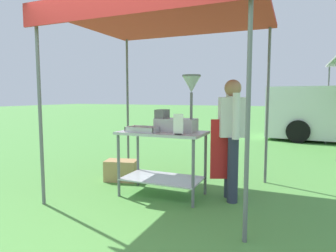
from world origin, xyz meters
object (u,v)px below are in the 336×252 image
at_px(stall_canopy, 165,22).
at_px(vendor, 231,133).
at_px(donut_cart, 162,150).
at_px(menu_sign, 178,126).
at_px(donut_fryer, 179,112).
at_px(supply_crate, 121,170).
at_px(donut_tray, 143,130).

distance_m(stall_canopy, vendor, 1.76).
relative_size(donut_cart, menu_sign, 4.46).
distance_m(donut_fryer, supply_crate, 1.56).
bearing_deg(vendor, menu_sign, -143.00).
bearing_deg(donut_tray, donut_fryer, 25.17).
height_order(stall_canopy, vendor, stall_canopy).
xyz_separation_m(menu_sign, vendor, (0.58, 0.44, -0.12)).
distance_m(stall_canopy, donut_fryer, 1.25).
height_order(donut_cart, donut_fryer, donut_fryer).
height_order(stall_canopy, menu_sign, stall_canopy).
bearing_deg(supply_crate, donut_cart, -23.54).
distance_m(stall_canopy, donut_cart, 1.75).
bearing_deg(donut_cart, stall_canopy, 90.00).
bearing_deg(donut_cart, menu_sign, -36.46).
xyz_separation_m(donut_cart, donut_tray, (-0.23, -0.14, 0.28)).
height_order(donut_cart, menu_sign, menu_sign).
xyz_separation_m(stall_canopy, donut_tray, (-0.23, -0.24, -1.47)).
relative_size(stall_canopy, donut_fryer, 3.58).
height_order(donut_tray, menu_sign, menu_sign).
bearing_deg(menu_sign, vendor, 37.00).
distance_m(donut_fryer, vendor, 0.75).
height_order(vendor, supply_crate, vendor).
bearing_deg(donut_cart, supply_crate, 156.46).
relative_size(stall_canopy, vendor, 1.71).
distance_m(donut_cart, vendor, 0.97).
distance_m(menu_sign, supply_crate, 1.65).
relative_size(donut_tray, supply_crate, 0.75).
bearing_deg(stall_canopy, donut_fryer, -6.34).
distance_m(donut_tray, supply_crate, 1.17).
bearing_deg(menu_sign, donut_fryer, 108.78).
bearing_deg(stall_canopy, supply_crate, 161.76).
xyz_separation_m(donut_cart, menu_sign, (0.33, -0.24, 0.37)).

